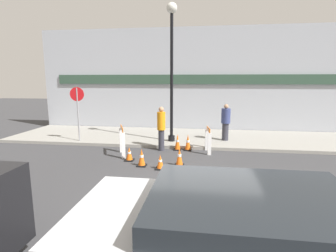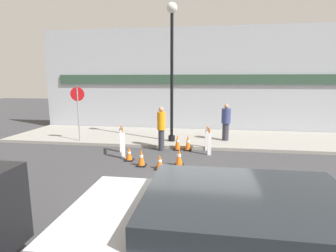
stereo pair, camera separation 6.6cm
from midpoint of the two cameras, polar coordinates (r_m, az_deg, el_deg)
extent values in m
plane|color=#38383A|center=(6.41, 6.20, -15.87)|extent=(60.00, 60.00, 0.00)
cube|color=gray|center=(12.53, 7.37, -2.57)|extent=(18.00, 3.93, 0.13)
cube|color=#A3A8B2|center=(14.27, 7.78, 9.83)|extent=(18.00, 0.12, 5.50)
cube|color=#2D4738|center=(14.16, 7.78, 10.03)|extent=(16.20, 0.10, 0.50)
cylinder|color=black|center=(11.52, 0.97, -2.68)|extent=(0.29, 0.29, 0.24)
cylinder|color=black|center=(11.23, 1.01, 10.11)|extent=(0.13, 0.13, 5.34)
sphere|color=silver|center=(11.58, 1.05, 24.32)|extent=(0.44, 0.44, 0.44)
cylinder|color=gray|center=(12.03, -18.75, 2.36)|extent=(0.06, 0.06, 2.31)
cylinder|color=red|center=(11.95, -18.99, 6.57)|extent=(0.59, 0.12, 0.60)
cube|color=white|center=(10.31, -9.94, -3.08)|extent=(0.14, 0.11, 0.95)
cube|color=white|center=(9.47, -9.54, -4.26)|extent=(0.14, 0.11, 0.95)
cube|color=orange|center=(9.77, -9.84, -0.52)|extent=(0.38, 0.87, 0.15)
cube|color=white|center=(9.77, -9.84, -0.52)|extent=(0.13, 0.27, 0.14)
cube|color=white|center=(9.91, 9.19, -3.92)|extent=(0.14, 0.08, 0.84)
cube|color=white|center=(10.53, 8.64, -3.07)|extent=(0.14, 0.08, 0.84)
cube|color=orange|center=(10.12, 8.98, -0.76)|extent=(0.13, 0.70, 0.15)
cube|color=white|center=(10.12, 8.98, -0.76)|extent=(0.06, 0.21, 0.14)
cube|color=black|center=(8.40, -1.57, -9.21)|extent=(0.30, 0.30, 0.04)
cone|color=orange|center=(8.33, -1.58, -7.70)|extent=(0.23, 0.22, 0.43)
cylinder|color=white|center=(8.32, -1.58, -7.56)|extent=(0.13, 0.13, 0.06)
cube|color=black|center=(10.55, 4.52, -5.19)|extent=(0.30, 0.30, 0.04)
cone|color=orange|center=(10.47, 4.55, -3.48)|extent=(0.22, 0.22, 0.61)
cylinder|color=white|center=(10.47, 4.55, -3.31)|extent=(0.13, 0.13, 0.09)
cube|color=black|center=(8.72, -5.59, -8.52)|extent=(0.30, 0.30, 0.04)
cone|color=orange|center=(8.63, -5.62, -6.71)|extent=(0.23, 0.22, 0.54)
cylinder|color=white|center=(8.63, -5.62, -6.54)|extent=(0.13, 0.13, 0.07)
cube|color=black|center=(9.33, -8.24, -7.32)|extent=(0.30, 0.30, 0.04)
cone|color=orange|center=(9.26, -8.28, -5.88)|extent=(0.22, 0.22, 0.45)
cylinder|color=white|center=(9.26, -8.28, -5.74)|extent=(0.13, 0.13, 0.06)
cube|color=black|center=(10.59, 2.26, -5.11)|extent=(0.30, 0.30, 0.04)
cone|color=orange|center=(10.51, 2.27, -3.39)|extent=(0.23, 0.22, 0.61)
cylinder|color=white|center=(10.50, 2.27, -3.23)|extent=(0.13, 0.13, 0.09)
cube|color=black|center=(8.71, 2.63, -8.50)|extent=(0.30, 0.30, 0.04)
cone|color=orange|center=(8.62, 2.64, -6.57)|extent=(0.23, 0.22, 0.57)
cylinder|color=white|center=(8.61, 2.64, -6.39)|extent=(0.13, 0.13, 0.08)
cylinder|color=#33333D|center=(10.43, -1.28, -3.07)|extent=(0.31, 0.31, 0.84)
cylinder|color=orange|center=(10.28, -1.29, 1.12)|extent=(0.44, 0.44, 0.70)
sphere|color=tan|center=(10.22, -1.30, 3.63)|extent=(0.28, 0.28, 0.21)
cylinder|color=#33333D|center=(11.87, 12.57, -1.23)|extent=(0.35, 0.35, 0.77)
cylinder|color=navy|center=(11.75, 12.70, 2.15)|extent=(0.48, 0.48, 0.64)
sphere|color=tan|center=(11.70, 12.78, 4.17)|extent=(0.24, 0.24, 0.19)
cube|color=#1E2328|center=(3.05, 17.54, -18.09)|extent=(2.16, 1.60, 0.50)
cylinder|color=black|center=(4.38, -2.93, -24.72)|extent=(0.60, 0.18, 0.60)
camera|label=1|loc=(0.03, -89.82, 0.03)|focal=28.00mm
camera|label=2|loc=(0.03, 90.18, -0.03)|focal=28.00mm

